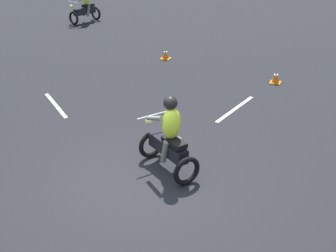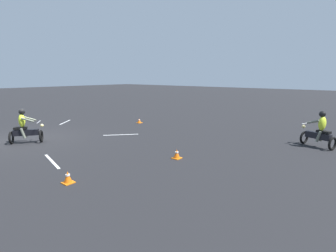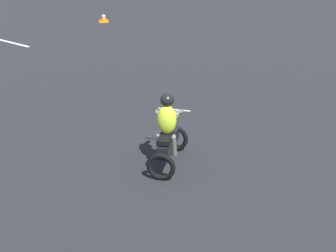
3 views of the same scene
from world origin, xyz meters
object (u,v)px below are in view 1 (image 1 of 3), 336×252
traffic_cone_near_left (276,77)px  traffic_cone_near_right (166,54)px  motorcycle_rider_foreground (169,139)px  motorcycle_rider_background (85,6)px

traffic_cone_near_left → traffic_cone_near_right: traffic_cone_near_left is taller
motorcycle_rider_foreground → motorcycle_rider_background: size_ratio=1.00×
traffic_cone_near_right → traffic_cone_near_left: bearing=-15.1°
traffic_cone_near_left → traffic_cone_near_right: size_ratio=1.01×
motorcycle_rider_foreground → traffic_cone_near_right: size_ratio=4.45×
motorcycle_rider_background → traffic_cone_near_right: 6.68m
traffic_cone_near_left → traffic_cone_near_right: 4.12m
motorcycle_rider_foreground → traffic_cone_near_right: (-2.74, 7.01, -0.55)m
traffic_cone_near_left → motorcycle_rider_background: bearing=151.9°
motorcycle_rider_foreground → motorcycle_rider_background: bearing=72.4°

